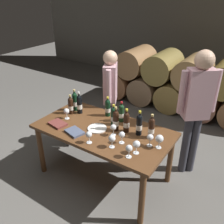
% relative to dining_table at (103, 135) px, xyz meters
% --- Properties ---
extents(ground_plane, '(14.00, 14.00, 0.00)m').
position_rel_dining_table_xyz_m(ground_plane, '(0.00, 0.00, -0.67)').
color(ground_plane, '#66635E').
extents(cellar_back_wall, '(10.00, 0.24, 2.80)m').
position_rel_dining_table_xyz_m(cellar_back_wall, '(0.00, 4.20, 0.73)').
color(cellar_back_wall, slate).
rests_on(cellar_back_wall, ground_plane).
extents(barrel_stack, '(3.12, 0.90, 1.15)m').
position_rel_dining_table_xyz_m(barrel_stack, '(0.00, 2.60, -0.13)').
color(barrel_stack, '#98613E').
rests_on(barrel_stack, ground_plane).
extents(dining_table, '(1.70, 0.90, 0.76)m').
position_rel_dining_table_xyz_m(dining_table, '(0.00, 0.00, 0.00)').
color(dining_table, brown).
rests_on(dining_table, ground_plane).
extents(wine_bottle_0, '(0.07, 0.07, 0.32)m').
position_rel_dining_table_xyz_m(wine_bottle_0, '(-0.52, 0.17, 0.23)').
color(wine_bottle_0, black).
rests_on(wine_bottle_0, dining_table).
extents(wine_bottle_1, '(0.07, 0.07, 0.28)m').
position_rel_dining_table_xyz_m(wine_bottle_1, '(-0.61, 0.09, 0.21)').
color(wine_bottle_1, black).
rests_on(wine_bottle_1, dining_table).
extents(wine_bottle_2, '(0.07, 0.07, 0.28)m').
position_rel_dining_table_xyz_m(wine_bottle_2, '(0.05, 0.16, 0.21)').
color(wine_bottle_2, black).
rests_on(wine_bottle_2, dining_table).
extents(wine_bottle_3, '(0.07, 0.07, 0.32)m').
position_rel_dining_table_xyz_m(wine_bottle_3, '(0.14, 0.07, 0.23)').
color(wine_bottle_3, black).
rests_on(wine_bottle_3, dining_table).
extents(wine_bottle_4, '(0.07, 0.07, 0.28)m').
position_rel_dining_table_xyz_m(wine_bottle_4, '(-0.15, 0.32, 0.21)').
color(wine_bottle_4, black).
rests_on(wine_bottle_4, dining_table).
extents(wine_bottle_5, '(0.07, 0.07, 0.31)m').
position_rel_dining_table_xyz_m(wine_bottle_5, '(0.58, 0.15, 0.23)').
color(wine_bottle_5, black).
rests_on(wine_bottle_5, dining_table).
extents(wine_bottle_6, '(0.07, 0.07, 0.31)m').
position_rel_dining_table_xyz_m(wine_bottle_6, '(0.43, 0.14, 0.23)').
color(wine_bottle_6, black).
rests_on(wine_bottle_6, dining_table).
extents(wine_bottle_7, '(0.07, 0.07, 0.32)m').
position_rel_dining_table_xyz_m(wine_bottle_7, '(-0.63, 0.20, 0.23)').
color(wine_bottle_7, black).
rests_on(wine_bottle_7, dining_table).
extents(wine_bottle_8, '(0.07, 0.07, 0.28)m').
position_rel_dining_table_xyz_m(wine_bottle_8, '(0.08, 0.29, 0.21)').
color(wine_bottle_8, '#19381E').
rests_on(wine_bottle_8, dining_table).
extents(wine_bottle_9, '(0.07, 0.07, 0.31)m').
position_rel_dining_table_xyz_m(wine_bottle_9, '(0.27, 0.11, 0.22)').
color(wine_bottle_9, black).
rests_on(wine_bottle_9, dining_table).
extents(wine_glass_0, '(0.09, 0.09, 0.16)m').
position_rel_dining_table_xyz_m(wine_glass_0, '(0.74, 0.02, 0.21)').
color(wine_glass_0, white).
rests_on(wine_glass_0, dining_table).
extents(wine_glass_1, '(0.08, 0.08, 0.15)m').
position_rel_dining_table_xyz_m(wine_glass_1, '(-0.56, -0.05, 0.20)').
color(wine_glass_1, white).
rests_on(wine_glass_1, dining_table).
extents(wine_glass_2, '(0.08, 0.08, 0.15)m').
position_rel_dining_table_xyz_m(wine_glass_2, '(0.30, -0.26, 0.20)').
color(wine_glass_2, white).
rests_on(wine_glass_2, dining_table).
extents(wine_glass_3, '(0.07, 0.07, 0.15)m').
position_rel_dining_table_xyz_m(wine_glass_3, '(0.55, -0.31, 0.20)').
color(wine_glass_3, white).
rests_on(wine_glass_3, dining_table).
extents(wine_glass_4, '(0.08, 0.08, 0.15)m').
position_rel_dining_table_xyz_m(wine_glass_4, '(0.58, -0.21, 0.20)').
color(wine_glass_4, white).
rests_on(wine_glass_4, dining_table).
extents(wine_glass_5, '(0.07, 0.07, 0.15)m').
position_rel_dining_table_xyz_m(wine_glass_5, '(0.64, -0.01, 0.20)').
color(wine_glass_5, white).
rests_on(wine_glass_5, dining_table).
extents(wine_glass_6, '(0.07, 0.07, 0.15)m').
position_rel_dining_table_xyz_m(wine_glass_6, '(0.19, -0.05, 0.19)').
color(wine_glass_6, white).
rests_on(wine_glass_6, dining_table).
extents(wine_glass_7, '(0.07, 0.07, 0.15)m').
position_rel_dining_table_xyz_m(wine_glass_7, '(0.35, -0.13, 0.19)').
color(wine_glass_7, white).
rests_on(wine_glass_7, dining_table).
extents(wine_glass_8, '(0.07, 0.07, 0.15)m').
position_rel_dining_table_xyz_m(wine_glass_8, '(0.04, -0.33, 0.20)').
color(wine_glass_8, white).
rests_on(wine_glass_8, dining_table).
extents(tasting_notebook, '(0.24, 0.19, 0.03)m').
position_rel_dining_table_xyz_m(tasting_notebook, '(-0.54, -0.24, 0.11)').
color(tasting_notebook, brown).
rests_on(tasting_notebook, dining_table).
extents(leather_ledger, '(0.25, 0.21, 0.03)m').
position_rel_dining_table_xyz_m(leather_ledger, '(-0.23, -0.27, 0.11)').
color(leather_ledger, '#4C5670').
rests_on(leather_ledger, dining_table).
extents(serving_plate, '(0.24, 0.24, 0.01)m').
position_rel_dining_table_xyz_m(serving_plate, '(-0.06, -0.04, 0.10)').
color(serving_plate, white).
rests_on(serving_plate, dining_table).
extents(sommelier_presenting, '(0.40, 0.35, 1.72)m').
position_rel_dining_table_xyz_m(sommelier_presenting, '(0.90, 0.75, 0.37)').
color(sommelier_presenting, '#383842').
rests_on(sommelier_presenting, ground_plane).
extents(taster_seated_left, '(0.31, 0.45, 1.54)m').
position_rel_dining_table_xyz_m(taster_seated_left, '(-0.38, 0.72, 0.25)').
color(taster_seated_left, '#383842').
rests_on(taster_seated_left, ground_plane).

